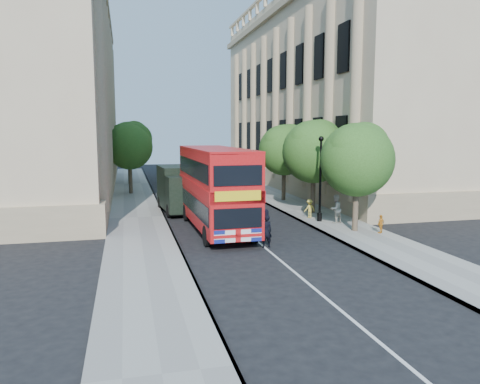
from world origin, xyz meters
TOP-DOWN VIEW (x-y plane):
  - ground at (0.00, 0.00)m, footprint 120.00×120.00m
  - pavement_right at (5.75, 10.00)m, footprint 3.50×80.00m
  - pavement_left at (-5.75, 10.00)m, footprint 3.50×80.00m
  - building_right at (13.80, 24.00)m, footprint 12.00×38.00m
  - building_left at (-13.80, 24.00)m, footprint 12.00×38.00m
  - tree_right_near at (5.84, 3.03)m, footprint 4.00×4.00m
  - tree_right_mid at (5.84, 9.03)m, footprint 4.20×4.20m
  - tree_right_far at (5.84, 15.03)m, footprint 4.00×4.00m
  - tree_left_far at (-5.96, 22.03)m, footprint 4.00×4.00m
  - tree_left_back at (-5.96, 30.03)m, footprint 4.20×4.20m
  - lamp_post at (5.00, 6.00)m, footprint 0.32×0.32m
  - double_decker_bus at (-1.56, 5.35)m, footprint 2.84×9.92m
  - box_van at (-2.89, 11.74)m, footprint 2.66×5.66m
  - police_constable at (0.07, 1.00)m, footprint 0.60×0.41m
  - woman_pedestrian at (5.72, 5.31)m, footprint 1.01×0.92m
  - child_a at (6.84, 2.06)m, footprint 0.63×0.50m
  - child_b at (4.83, 7.20)m, footprint 0.82×0.56m

SIDE VIEW (x-z plane):
  - ground at x=0.00m, z-range 0.00..0.00m
  - pavement_right at x=5.75m, z-range 0.00..0.12m
  - pavement_left at x=-5.75m, z-range 0.00..0.12m
  - child_a at x=6.84m, z-range 0.12..1.12m
  - child_b at x=4.83m, z-range 0.12..1.29m
  - police_constable at x=0.07m, z-range 0.00..1.60m
  - woman_pedestrian at x=5.72m, z-range 0.12..1.82m
  - box_van at x=-2.89m, z-range -0.03..3.11m
  - lamp_post at x=5.00m, z-range -0.07..5.09m
  - double_decker_bus at x=-1.56m, z-range 0.24..4.80m
  - tree_right_near at x=5.84m, z-range 1.21..7.29m
  - tree_right_far at x=5.84m, z-range 1.24..7.39m
  - tree_left_far at x=-5.96m, z-range 1.30..7.59m
  - tree_right_mid at x=5.84m, z-range 1.26..7.63m
  - tree_left_back at x=-5.96m, z-range 1.38..8.03m
  - building_right at x=13.80m, z-range 0.00..18.00m
  - building_left at x=-13.80m, z-range 0.00..18.00m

